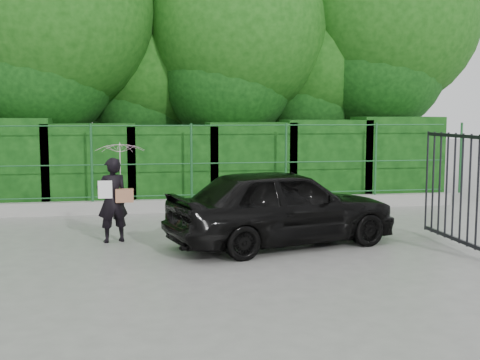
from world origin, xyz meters
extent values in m
plane|color=gray|center=(0.00, 0.00, 0.00)|extent=(80.00, 80.00, 0.00)
cube|color=#9E9E99|center=(0.00, 4.50, 0.15)|extent=(14.00, 0.25, 0.30)
cylinder|color=#1C5428|center=(-1.90, 4.50, 1.20)|extent=(0.06, 0.06, 1.80)
cylinder|color=#1C5428|center=(0.40, 4.50, 1.20)|extent=(0.06, 0.06, 1.80)
cylinder|color=#1C5428|center=(2.70, 4.50, 1.20)|extent=(0.06, 0.06, 1.80)
cylinder|color=#1C5428|center=(5.00, 4.50, 1.20)|extent=(0.06, 0.06, 1.80)
cylinder|color=#1C5428|center=(7.30, 4.50, 1.20)|extent=(0.06, 0.06, 1.80)
cylinder|color=#1C5428|center=(0.00, 4.50, 0.40)|extent=(13.60, 0.03, 0.03)
cylinder|color=#1C5428|center=(0.00, 4.50, 1.15)|extent=(13.60, 0.03, 0.03)
cylinder|color=#1C5428|center=(0.00, 4.50, 2.05)|extent=(13.60, 0.03, 0.03)
cube|color=black|center=(-4.00, 5.50, 1.11)|extent=(2.20, 1.20, 2.22)
cube|color=black|center=(-2.00, 5.50, 1.04)|extent=(2.20, 1.20, 2.09)
cube|color=black|center=(0.00, 5.50, 1.01)|extent=(2.20, 1.20, 2.02)
cube|color=black|center=(2.00, 5.50, 1.05)|extent=(2.20, 1.20, 2.10)
cube|color=black|center=(4.00, 5.50, 1.08)|extent=(2.20, 1.20, 2.16)
cube|color=black|center=(6.00, 5.50, 1.12)|extent=(2.20, 1.20, 2.24)
cylinder|color=black|center=(-3.00, 7.20, 2.25)|extent=(0.36, 0.36, 4.50)
sphere|color=#14470F|center=(-3.00, 7.20, 4.95)|extent=(5.40, 5.40, 5.40)
cylinder|color=black|center=(-0.50, 8.50, 1.62)|extent=(0.36, 0.36, 3.25)
sphere|color=#14470F|center=(-0.50, 8.50, 3.58)|extent=(3.90, 3.90, 3.90)
cylinder|color=black|center=(2.00, 7.50, 2.12)|extent=(0.36, 0.36, 4.25)
sphere|color=#14470F|center=(2.00, 7.50, 4.68)|extent=(5.10, 5.10, 5.10)
cylinder|color=black|center=(4.50, 8.20, 1.75)|extent=(0.36, 0.36, 3.50)
sphere|color=#14470F|center=(4.50, 8.20, 3.85)|extent=(4.20, 4.20, 4.20)
cylinder|color=black|center=(6.50, 7.80, 2.38)|extent=(0.36, 0.36, 4.75)
sphere|color=#14470F|center=(6.50, 7.80, 5.23)|extent=(5.70, 5.70, 5.70)
cube|color=black|center=(4.60, -0.05, 0.15)|extent=(0.05, 2.00, 0.06)
cube|color=black|center=(4.60, -0.05, 1.95)|extent=(0.05, 2.00, 0.06)
cylinder|color=black|center=(4.60, -0.75, 1.05)|extent=(0.04, 0.04, 1.90)
cylinder|color=black|center=(4.60, -0.50, 1.05)|extent=(0.04, 0.04, 1.90)
cylinder|color=black|center=(4.60, -0.25, 1.05)|extent=(0.04, 0.04, 1.90)
cylinder|color=black|center=(4.60, 0.00, 1.05)|extent=(0.04, 0.04, 1.90)
cylinder|color=black|center=(4.60, 0.25, 1.05)|extent=(0.04, 0.04, 1.90)
cylinder|color=black|center=(4.60, 0.50, 1.05)|extent=(0.04, 0.04, 1.90)
cylinder|color=black|center=(4.60, 0.75, 1.05)|extent=(0.04, 0.04, 1.90)
cylinder|color=black|center=(4.60, 1.00, 1.05)|extent=(0.04, 0.04, 1.90)
imported|color=black|center=(-1.32, 1.35, 0.77)|extent=(0.65, 0.53, 1.54)
imported|color=white|center=(-1.17, 1.40, 1.41)|extent=(0.89, 0.91, 0.82)
cube|color=#9F6748|center=(-1.10, 1.27, 0.86)|extent=(0.32, 0.15, 0.24)
cube|color=white|center=(-1.44, 1.23, 0.98)|extent=(0.25, 0.02, 0.32)
imported|color=black|center=(1.65, 0.58, 0.70)|extent=(4.41, 2.69, 1.40)
camera|label=1|loc=(-0.86, -9.66, 2.35)|focal=45.00mm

